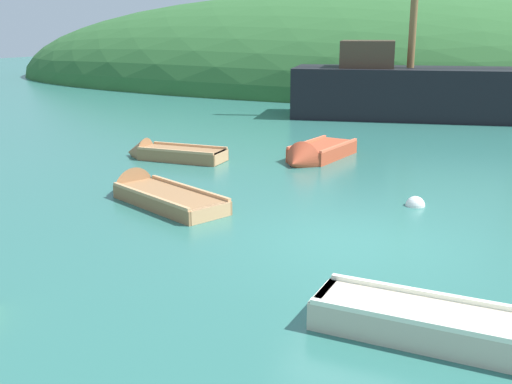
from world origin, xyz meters
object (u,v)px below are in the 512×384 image
rowboat_center (168,155)px  buoy_white (415,206)px  rowboat_outer_left (154,196)px  sailing_ship (455,99)px  rowboat_near_dock (315,156)px  rowboat_outer_right (477,338)px

rowboat_center → buoy_white: 7.71m
rowboat_outer_left → buoy_white: rowboat_outer_left is taller
sailing_ship → rowboat_near_dock: bearing=-117.0°
rowboat_outer_left → buoy_white: 5.73m
rowboat_outer_right → rowboat_near_dock: (-5.44, 9.25, 0.01)m
rowboat_center → rowboat_outer_left: 4.41m
rowboat_near_dock → rowboat_outer_left: bearing=-10.6°
rowboat_outer_left → rowboat_near_dock: size_ratio=1.17×
rowboat_center → rowboat_outer_right: bearing=137.2°
rowboat_near_dock → buoy_white: bearing=53.0°
sailing_ship → rowboat_outer_left: sailing_ship is taller
sailing_ship → rowboat_center: size_ratio=5.21×
rowboat_center → rowboat_outer_right: (9.37, -7.57, 0.02)m
buoy_white → sailing_ship: bearing=94.8°
rowboat_center → rowboat_near_dock: bearing=-160.8°
sailing_ship → rowboat_center: (-6.34, -12.08, -0.72)m
rowboat_center → rowboat_near_dock: (3.93, 1.68, 0.03)m
rowboat_outer_left → buoy_white: (5.34, 2.06, -0.09)m
rowboat_outer_left → rowboat_outer_right: 8.12m
rowboat_center → rowboat_outer_right: size_ratio=0.85×
rowboat_center → buoy_white: (7.50, -1.80, -0.11)m
sailing_ship → rowboat_outer_left: size_ratio=4.44×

